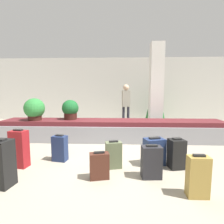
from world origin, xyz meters
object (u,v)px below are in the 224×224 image
object	(u,v)px
suitcase_5	(2,163)
suitcase_7	(151,162)
suitcase_3	(176,154)
traveler_0	(126,101)
suitcase_0	(154,152)
suitcase_1	(99,166)
suitcase_4	(60,148)
suitcase_2	(198,177)
suitcase_6	(114,155)
decorated_tree	(156,99)
suitcase_8	(19,149)
potted_plant_0	(70,110)
potted_plant_1	(34,109)
pillar	(156,89)

from	to	relation	value
suitcase_5	suitcase_7	xyz separation A→B (m)	(2.40, 0.38, -0.09)
suitcase_3	traveler_0	distance (m)	4.18
suitcase_7	suitcase_0	bearing A→B (deg)	70.11
suitcase_5	traveler_0	bearing A→B (deg)	74.77
suitcase_1	traveler_0	size ratio (longest dim) A/B	0.27
suitcase_4	suitcase_1	bearing A→B (deg)	-27.92
suitcase_7	suitcase_2	bearing A→B (deg)	-48.00
suitcase_3	suitcase_4	xyz separation A→B (m)	(-2.41, 0.27, -0.01)
suitcase_4	suitcase_6	world-z (taller)	suitcase_4
suitcase_3	decorated_tree	xyz separation A→B (m)	(0.54, 4.75, 0.84)
suitcase_8	potted_plant_0	size ratio (longest dim) A/B	1.24
suitcase_5	suitcase_8	bearing A→B (deg)	110.09
suitcase_0	suitcase_8	bearing A→B (deg)	167.36
suitcase_3	suitcase_5	bearing A→B (deg)	-175.60
suitcase_6	suitcase_7	size ratio (longest dim) A/B	0.93
suitcase_0	suitcase_8	xyz separation A→B (m)	(-2.70, -0.21, 0.09)
suitcase_6	potted_plant_0	distance (m)	2.64
decorated_tree	potted_plant_1	bearing A→B (deg)	-145.69
suitcase_0	suitcase_5	size ratio (longest dim) A/B	0.74
suitcase_5	suitcase_6	world-z (taller)	suitcase_5
suitcase_6	decorated_tree	size ratio (longest dim) A/B	0.26
pillar	suitcase_8	size ratio (longest dim) A/B	4.17
pillar	suitcase_4	distance (m)	4.06
suitcase_1	suitcase_4	world-z (taller)	suitcase_4
potted_plant_0	suitcase_0	bearing A→B (deg)	-40.46
pillar	suitcase_3	distance (m)	3.35
suitcase_4	decorated_tree	world-z (taller)	decorated_tree
suitcase_0	suitcase_3	size ratio (longest dim) A/B	0.95
suitcase_8	suitcase_1	bearing A→B (deg)	-4.35
potted_plant_1	suitcase_0	bearing A→B (deg)	-27.32
suitcase_1	suitcase_6	size ratio (longest dim) A/B	0.88
suitcase_2	suitcase_3	size ratio (longest dim) A/B	1.04
suitcase_5	potted_plant_1	bearing A→B (deg)	114.45
suitcase_7	traveler_0	size ratio (longest dim) A/B	0.33
suitcase_3	suitcase_6	distance (m)	1.23
traveler_0	potted_plant_1	bearing A→B (deg)	-154.69
suitcase_4	potted_plant_0	size ratio (longest dim) A/B	0.94
suitcase_1	potted_plant_1	distance (m)	3.32
suitcase_1	suitcase_5	world-z (taller)	suitcase_5
suitcase_5	potted_plant_1	size ratio (longest dim) A/B	1.16
suitcase_4	decorated_tree	distance (m)	5.43
pillar	suitcase_5	distance (m)	5.14
suitcase_7	potted_plant_0	size ratio (longest dim) A/B	0.96
suitcase_3	potted_plant_0	world-z (taller)	potted_plant_0
suitcase_4	potted_plant_1	bearing A→B (deg)	140.09
potted_plant_0	potted_plant_1	distance (m)	1.07
traveler_0	potted_plant_0	bearing A→B (deg)	-144.90
pillar	suitcase_0	size ratio (longest dim) A/B	5.53
potted_plant_1	traveler_0	distance (m)	3.60
suitcase_4	suitcase_8	bearing A→B (deg)	-143.22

